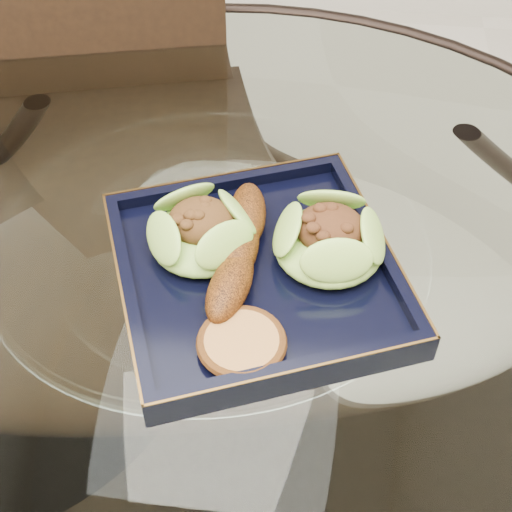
# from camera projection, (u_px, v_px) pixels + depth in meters

# --- Properties ---
(dining_table) EXTENTS (1.13, 1.13, 0.77)m
(dining_table) POSITION_uv_depth(u_px,v_px,m) (219.00, 366.00, 0.85)
(dining_table) COLOR white
(dining_table) RESTS_ON ground
(dining_chair) EXTENTS (0.53, 0.53, 1.00)m
(dining_chair) POSITION_uv_depth(u_px,v_px,m) (104.00, 207.00, 1.09)
(dining_chair) COLOR black
(dining_chair) RESTS_ON ground
(navy_plate) EXTENTS (0.35, 0.35, 0.02)m
(navy_plate) POSITION_uv_depth(u_px,v_px,m) (256.00, 276.00, 0.72)
(navy_plate) COLOR black
(navy_plate) RESTS_ON dining_table
(lettuce_wrap_left) EXTENTS (0.13, 0.13, 0.04)m
(lettuce_wrap_left) POSITION_uv_depth(u_px,v_px,m) (202.00, 234.00, 0.72)
(lettuce_wrap_left) COLOR #639A2C
(lettuce_wrap_left) RESTS_ON navy_plate
(lettuce_wrap_right) EXTENTS (0.14, 0.14, 0.04)m
(lettuce_wrap_right) POSITION_uv_depth(u_px,v_px,m) (329.00, 242.00, 0.71)
(lettuce_wrap_right) COLOR olive
(lettuce_wrap_right) RESTS_ON navy_plate
(roasted_plantain) EXTENTS (0.05, 0.18, 0.03)m
(roasted_plantain) POSITION_uv_depth(u_px,v_px,m) (239.00, 248.00, 0.71)
(roasted_plantain) COLOR #6B320B
(roasted_plantain) RESTS_ON navy_plate
(crumb_patty) EXTENTS (0.10, 0.10, 0.01)m
(crumb_patty) POSITION_uv_depth(u_px,v_px,m) (242.00, 344.00, 0.64)
(crumb_patty) COLOR #C27C40
(crumb_patty) RESTS_ON navy_plate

